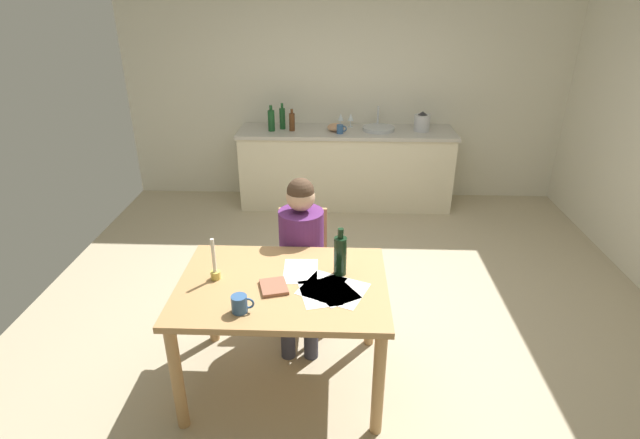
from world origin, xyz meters
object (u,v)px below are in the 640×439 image
Objects in this scene: bottle_vinegar at (282,118)px; mixing_bowl at (336,127)px; dining_table at (283,298)px; wine_glass_near_sink at (351,117)px; book_magazine at (274,287)px; sink_unit at (378,128)px; bottle_wine_red at (292,122)px; teacup_on_counter at (340,129)px; person_seated at (301,250)px; bottle_oil at (271,120)px; coffee_mug at (240,304)px; chair_at_table at (303,262)px; wine_bottle_on_table at (340,255)px; candlestick at (215,268)px; stovetop_kettle at (422,122)px; wine_glass_by_kettle at (341,117)px.

bottle_vinegar reaches higher than mixing_bowl.
bottle_vinegar is at bearing 95.99° from dining_table.
book_magazine is at bearing -98.93° from wine_glass_near_sink.
bottle_wine_red is at bearing -176.66° from sink_unit.
bottle_wine_red is 0.56m from teacup_on_counter.
person_seated reaches higher than bottle_wine_red.
book_magazine is 3.18m from sink_unit.
teacup_on_counter is (0.27, 2.30, 0.27)m from person_seated.
bottle_oil is 0.92m from wine_glass_near_sink.
book_magazine is 0.62× the size of bottle_oil.
coffee_mug reaches higher than dining_table.
wine_bottle_on_table is (0.28, -0.58, 0.39)m from chair_at_table.
stovetop_kettle is (1.67, 2.97, 0.17)m from candlestick.
sink_unit reaches higher than coffee_mug.
wine_glass_near_sink is at bearing 65.09° from book_magazine.
bottle_wine_red is 2.19× the size of teacup_on_counter.
wine_glass_by_kettle is at bearing 83.97° from person_seated.
bottle_vinegar is at bearing 92.09° from coffee_mug.
sink_unit is at bearing 19.60° from teacup_on_counter.
bottle_vinegar reaches higher than teacup_on_counter.
candlestick is 0.38m from book_magazine.
book_magazine is 0.44m from wine_bottle_on_table.
stovetop_kettle is (1.46, 3.29, 0.19)m from coffee_mug.
dining_table is 3.20m from wine_glass_near_sink.
coffee_mug is 3.51m from wine_glass_near_sink.
bottle_oil is at bearing 101.94° from person_seated.
bottle_oil is at bearing -178.61° from mixing_bowl.
dining_table is 4.63× the size of candlestick.
bottle_oil reaches higher than book_magazine.
candlestick is 3.20m from sink_unit.
person_seated is 4.14× the size of bottle_oil.
teacup_on_counter is at bearing -14.89° from bottle_vinegar.
mixing_bowl is (0.73, 0.02, -0.08)m from bottle_oil.
book_magazine is at bearing -14.44° from candlestick.
teacup_on_counter is (0.34, 2.85, 0.30)m from dining_table.
chair_at_table is 2.22m from teacup_on_counter.
bottle_oil is (-0.39, 2.99, 0.26)m from book_magazine.
bottle_wine_red is 1.46m from stovetop_kettle.
dining_table is at bearing -161.23° from wine_bottle_on_table.
wine_bottle_on_table is 2.73m from teacup_on_counter.
bottle_vinegar is (-0.66, 2.91, 0.14)m from wine_bottle_on_table.
bottle_wine_red reaches higher than chair_at_table.
wine_glass_by_kettle is at bearing 89.61° from teacup_on_counter.
wine_glass_near_sink is at bearing 87.79° from wine_bottle_on_table.
bottle_vinegar is 0.14m from bottle_wine_red.
coffee_mug is 0.35× the size of sink_unit.
wine_glass_by_kettle is (-0.43, 0.15, 0.09)m from sink_unit.
candlestick is 2.93m from bottle_wine_red.
bottle_oil reaches higher than chair_at_table.
sink_unit is 1.22m from bottle_oil.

